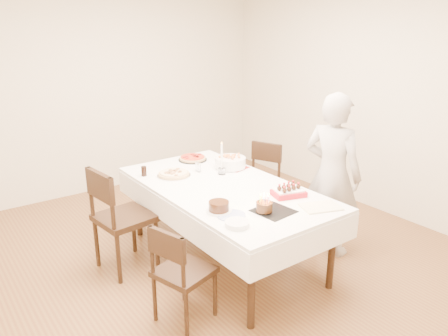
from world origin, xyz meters
TOP-DOWN VIEW (x-y plane):
  - floor at (0.00, 0.00)m, footprint 5.00×5.00m
  - wall_back at (0.00, 2.50)m, footprint 4.50×0.04m
  - wall_right at (2.25, 0.00)m, footprint 0.04×5.00m
  - dining_table at (0.02, -0.02)m, footprint 1.65×2.36m
  - chair_right_savory at (0.89, 0.49)m, footprint 0.59×0.59m
  - chair_left_savory at (-0.79, 0.40)m, footprint 0.57×0.57m
  - chair_left_dessert at (-0.75, -0.57)m, footprint 0.52×0.52m
  - person at (0.96, -0.49)m, footprint 0.51×0.66m
  - pizza_white at (-0.21, 0.49)m, footprint 0.39×0.39m
  - pizza_pepperoni at (0.22, 0.83)m, footprint 0.36×0.36m
  - red_placemat at (0.43, 0.34)m, footprint 0.27×0.27m
  - pasta_bowl at (0.39, 0.38)m, footprint 0.38×0.38m
  - taper_candle at (0.20, 0.26)m, footprint 0.08×0.08m
  - shaker_pair at (0.06, 0.45)m, footprint 0.10×0.10m
  - cola_glass at (-0.44, 0.67)m, footprint 0.07×0.07m
  - layer_cake at (-0.35, -0.46)m, footprint 0.27×0.27m
  - cake_board at (0.01, -0.71)m, footprint 0.31×0.31m
  - birthday_cake at (-0.07, -0.68)m, footprint 0.16×0.16m
  - strawberry_box at (0.34, -0.54)m, footprint 0.32×0.26m
  - box_lid at (0.37, -0.88)m, footprint 0.37×0.30m
  - plate_stack at (-0.39, -0.75)m, footprint 0.24×0.24m
  - china_plate at (-0.32, -0.58)m, footprint 0.29×0.29m

SIDE VIEW (x-z plane):
  - floor at x=0.00m, z-range 0.00..0.00m
  - dining_table at x=0.02m, z-range 0.00..0.75m
  - chair_left_dessert at x=-0.75m, z-range 0.00..0.82m
  - chair_right_savory at x=0.89m, z-range 0.00..0.88m
  - chair_left_savory at x=-0.79m, z-range 0.00..1.00m
  - red_placemat at x=0.43m, z-range 0.75..0.75m
  - cake_board at x=0.01m, z-range 0.74..0.76m
  - box_lid at x=0.37m, z-range 0.74..0.76m
  - china_plate at x=-0.32m, z-range 0.75..0.76m
  - plate_stack at x=-0.39m, z-range 0.75..0.79m
  - pizza_white at x=-0.21m, z-range 0.75..0.79m
  - pizza_pepperoni at x=0.22m, z-range 0.75..0.79m
  - strawberry_box at x=0.34m, z-range 0.75..0.82m
  - layer_cake at x=-0.35m, z-range 0.75..0.84m
  - person at x=0.96m, z-range 0.00..1.59m
  - shaker_pair at x=0.06m, z-range 0.75..0.84m
  - cola_glass at x=-0.44m, z-range 0.75..0.85m
  - pasta_bowl at x=0.39m, z-range 0.76..0.86m
  - birthday_cake at x=-0.07m, z-range 0.76..0.90m
  - taper_candle at x=0.20m, z-range 0.75..1.09m
  - wall_back at x=0.00m, z-range 0.00..2.70m
  - wall_right at x=2.25m, z-range 0.00..2.70m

